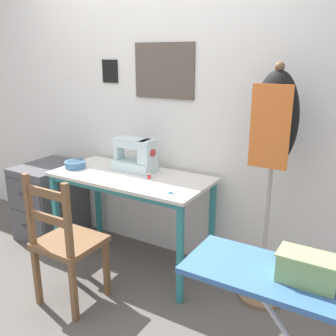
# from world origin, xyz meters

# --- Properties ---
(ground_plane) EXTENTS (14.00, 14.00, 0.00)m
(ground_plane) POSITION_xyz_m (0.00, 0.00, 0.00)
(ground_plane) COLOR #5B5651
(wall_back) EXTENTS (10.00, 0.07, 2.55)m
(wall_back) POSITION_xyz_m (0.00, 0.66, 1.28)
(wall_back) COLOR silver
(wall_back) RESTS_ON ground_plane
(sewing_table) EXTENTS (1.25, 0.59, 0.76)m
(sewing_table) POSITION_xyz_m (0.00, 0.28, 0.67)
(sewing_table) COLOR silver
(sewing_table) RESTS_ON ground_plane
(sewing_machine) EXTENTS (0.36, 0.18, 0.29)m
(sewing_machine) POSITION_xyz_m (-0.02, 0.40, 0.89)
(sewing_machine) COLOR silver
(sewing_machine) RESTS_ON sewing_table
(fabric_bowl) EXTENTS (0.17, 0.17, 0.06)m
(fabric_bowl) POSITION_xyz_m (-0.50, 0.21, 0.79)
(fabric_bowl) COLOR teal
(fabric_bowl) RESTS_ON sewing_table
(scissors) EXTENTS (0.13, 0.08, 0.01)m
(scissors) POSITION_xyz_m (0.49, 0.10, 0.76)
(scissors) COLOR silver
(scissors) RESTS_ON sewing_table
(thread_spool_near_machine) EXTENTS (0.03, 0.03, 0.04)m
(thread_spool_near_machine) POSITION_xyz_m (0.17, 0.29, 0.78)
(thread_spool_near_machine) COLOR red
(thread_spool_near_machine) RESTS_ON sewing_table
(wooden_chair) EXTENTS (0.40, 0.38, 0.94)m
(wooden_chair) POSITION_xyz_m (-0.07, -0.34, 0.45)
(wooden_chair) COLOR brown
(wooden_chair) RESTS_ON ground_plane
(filing_cabinet) EXTENTS (0.45, 0.58, 0.69)m
(filing_cabinet) POSITION_xyz_m (-0.97, 0.32, 0.34)
(filing_cabinet) COLOR #4C4C51
(filing_cabinet) RESTS_ON ground_plane
(dress_form) EXTENTS (0.32, 0.32, 1.62)m
(dress_form) POSITION_xyz_m (1.05, 0.38, 1.16)
(dress_form) COLOR #846647
(dress_form) RESTS_ON ground_plane
(ironing_board) EXTENTS (1.13, 0.33, 0.84)m
(ironing_board) POSITION_xyz_m (1.57, -0.60, 0.79)
(ironing_board) COLOR #3D6BAD
(ironing_board) RESTS_ON ground_plane
(storage_box) EXTENTS (0.22, 0.12, 0.12)m
(storage_box) POSITION_xyz_m (1.48, -0.60, 0.89)
(storage_box) COLOR #8EB266
(storage_box) RESTS_ON ironing_board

